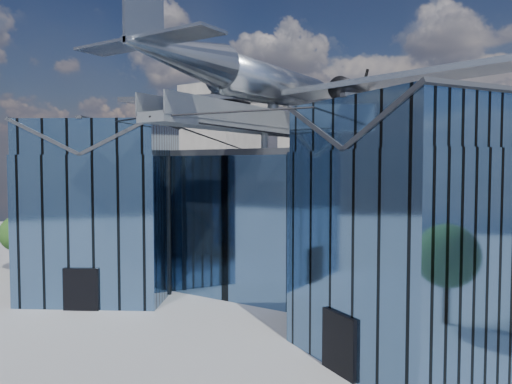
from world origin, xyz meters
The scene contains 5 objects.
ground_plane centered at (0.00, 0.00, 0.00)m, with size 120.00×120.00×0.00m, color gray.
museum centered at (0.00, 5.82, 5.54)m, with size 32.88×24.50×17.60m.
bg_towers centered at (1.45, 50.49, 10.01)m, with size 77.00×24.50×26.00m.
tree_plaza_w centered at (-22.49, -0.03, 3.16)m, with size 3.94×3.94×4.66m.
tree_side_w centered at (-20.36, 0.37, 4.10)m, with size 5.08×5.08×6.05m.
Camera 1 is at (16.87, -23.76, 8.81)m, focal length 35.00 mm.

